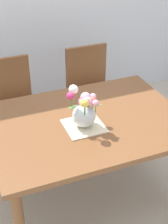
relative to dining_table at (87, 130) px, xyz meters
The scene contains 6 objects.
ground_plane 0.64m from the dining_table, ahead, with size 12.00×12.00×0.00m, color #B7AD99.
dining_table is the anchor object (origin of this frame).
chair_left 0.96m from the dining_table, 114.37° to the left, with size 0.42×0.42×0.90m.
chair_right 0.96m from the dining_table, 65.63° to the left, with size 0.42×0.42×0.90m.
placemat 0.12m from the dining_table, 126.86° to the right, with size 0.27×0.27×0.01m, color beige.
flower_vase 0.24m from the dining_table, 127.34° to the right, with size 0.22×0.25×0.28m.
Camera 1 is at (-0.79, -1.91, 2.09)m, focal length 54.87 mm.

